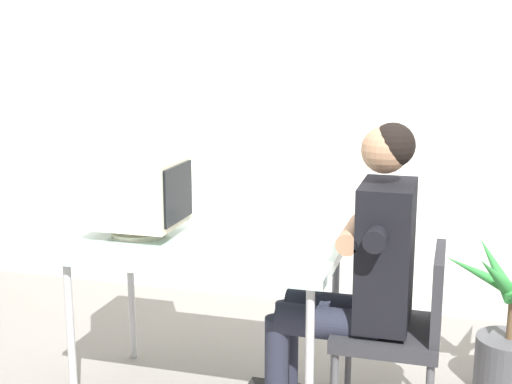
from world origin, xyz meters
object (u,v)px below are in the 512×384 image
object	(u,v)px
office_chair	(402,324)
desk_mug	(227,219)
desk	(207,255)
crt_monitor	(138,192)
potted_plant	(510,332)
keyboard	(195,241)
person_seated	(360,266)

from	to	relation	value
office_chair	desk_mug	distance (m)	0.96
desk	crt_monitor	world-z (taller)	crt_monitor
desk	potted_plant	world-z (taller)	same
keyboard	person_seated	xyz separation A→B (m)	(0.73, 0.05, -0.06)
desk	office_chair	xyz separation A→B (m)	(0.88, 0.01, -0.24)
person_seated	potted_plant	distance (m)	0.90
desk_mug	office_chair	bearing A→B (deg)	-15.69
desk	desk_mug	xyz separation A→B (m)	(0.01, 0.25, 0.11)
desk	office_chair	size ratio (longest dim) A/B	1.49
person_seated	desk_mug	bearing A→B (deg)	160.26
keyboard	person_seated	size ratio (longest dim) A/B	0.33
desk	keyboard	distance (m)	0.09
office_chair	potted_plant	world-z (taller)	office_chair
desk	desk_mug	distance (m)	0.28
office_chair	desk_mug	size ratio (longest dim) A/B	8.01
desk	person_seated	world-z (taller)	person_seated
desk	office_chair	bearing A→B (deg)	0.73
desk	desk_mug	bearing A→B (deg)	87.78
office_chair	potted_plant	bearing A→B (deg)	43.56
desk_mug	person_seated	bearing A→B (deg)	-19.74
crt_monitor	desk_mug	bearing A→B (deg)	30.20
office_chair	person_seated	world-z (taller)	person_seated
keyboard	desk	bearing A→B (deg)	41.00
crt_monitor	desk_mug	size ratio (longest dim) A/B	4.05
desk	person_seated	bearing A→B (deg)	0.93
crt_monitor	desk_mug	distance (m)	0.45
potted_plant	office_chair	bearing A→B (deg)	-136.44
desk	office_chair	world-z (taller)	office_chair
person_seated	desk	bearing A→B (deg)	-179.07
person_seated	potted_plant	bearing A→B (deg)	34.26
crt_monitor	potted_plant	world-z (taller)	crt_monitor
desk_mug	desk	bearing A→B (deg)	-92.22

